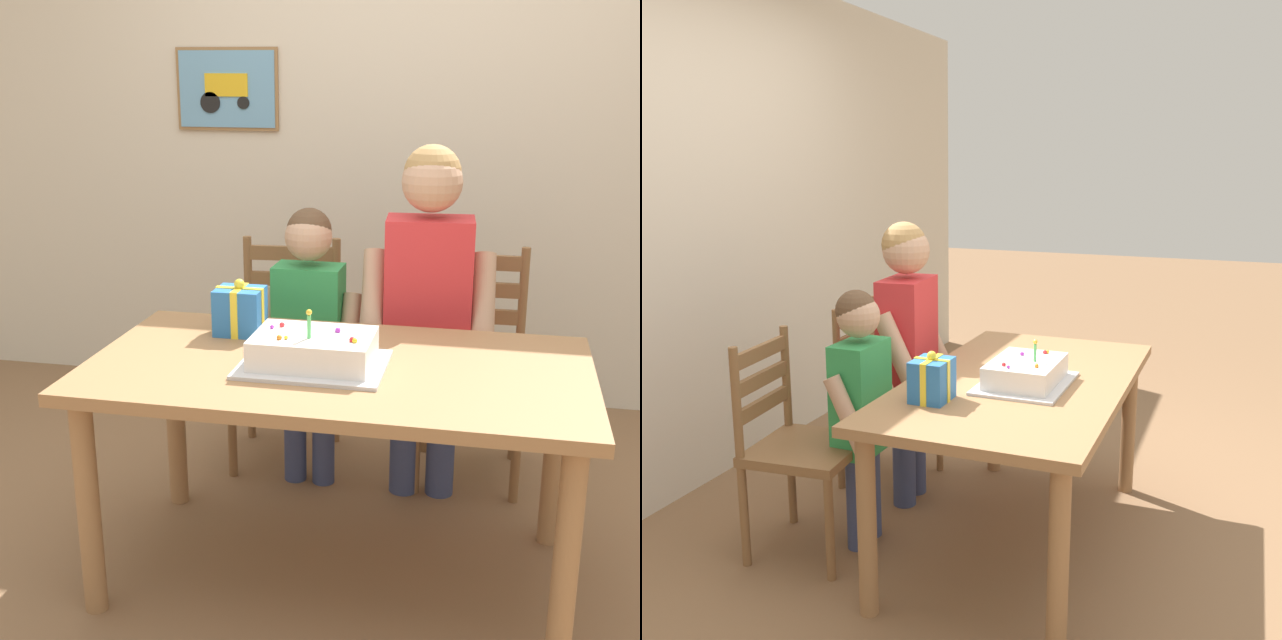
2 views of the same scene
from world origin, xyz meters
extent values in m
plane|color=#846042|center=(0.00, 0.00, 0.00)|extent=(20.00, 20.00, 0.00)
cube|color=beige|center=(0.00, 1.71, 1.30)|extent=(6.40, 0.08, 2.60)
cube|color=olive|center=(-0.88, 1.66, 1.50)|extent=(0.51, 0.02, 0.39)
cube|color=#669EC6|center=(-0.88, 1.65, 1.50)|extent=(0.48, 0.01, 0.36)
cube|color=gold|center=(-0.88, 1.64, 1.52)|extent=(0.22, 0.01, 0.11)
cylinder|color=black|center=(-0.96, 1.64, 1.44)|extent=(0.10, 0.01, 0.10)
cylinder|color=black|center=(-0.79, 1.64, 1.44)|extent=(0.06, 0.01, 0.06)
cube|color=#9E7047|center=(0.00, 0.00, 0.72)|extent=(1.54, 0.86, 0.04)
cylinder|color=#9E7047|center=(-0.69, -0.35, 0.35)|extent=(0.07, 0.07, 0.70)
cylinder|color=#9E7047|center=(0.69, -0.35, 0.35)|extent=(0.07, 0.07, 0.70)
cylinder|color=#9E7047|center=(-0.69, 0.35, 0.35)|extent=(0.07, 0.07, 0.70)
cylinder|color=#9E7047|center=(0.69, 0.35, 0.35)|extent=(0.07, 0.07, 0.70)
cube|color=silver|center=(-0.07, -0.04, 0.74)|extent=(0.44, 0.34, 0.01)
cube|color=white|center=(-0.07, -0.04, 0.79)|extent=(0.36, 0.26, 0.09)
cylinder|color=#56C666|center=(-0.07, -0.08, 0.87)|extent=(0.01, 0.01, 0.07)
sphere|color=yellow|center=(-0.07, -0.08, 0.92)|extent=(0.02, 0.02, 0.02)
sphere|color=purple|center=(-0.20, -0.01, 0.85)|extent=(0.01, 0.01, 0.01)
sphere|color=red|center=(0.06, -0.09, 0.85)|extent=(0.02, 0.02, 0.02)
sphere|color=red|center=(-0.18, 0.01, 0.85)|extent=(0.02, 0.02, 0.02)
sphere|color=orange|center=(-0.16, -0.11, 0.85)|extent=(0.02, 0.02, 0.02)
sphere|color=yellow|center=(0.07, -0.09, 0.85)|extent=(0.02, 0.02, 0.02)
sphere|color=purple|center=(0.00, -0.01, 0.85)|extent=(0.02, 0.02, 0.02)
sphere|color=yellow|center=(-0.14, -0.11, 0.85)|extent=(0.01, 0.01, 0.01)
cube|color=#286BB7|center=(-0.38, 0.23, 0.82)|extent=(0.16, 0.13, 0.16)
cube|color=yellow|center=(-0.38, 0.23, 0.82)|extent=(0.16, 0.02, 0.16)
cube|color=yellow|center=(-0.38, 0.23, 0.82)|extent=(0.02, 0.14, 0.16)
sphere|color=yellow|center=(-0.38, 0.23, 0.91)|extent=(0.04, 0.04, 0.04)
cube|color=brown|center=(-0.38, 0.80, 0.45)|extent=(0.46, 0.46, 0.04)
cylinder|color=brown|center=(-0.17, 0.63, 0.21)|extent=(0.04, 0.04, 0.43)
cylinder|color=brown|center=(-0.55, 0.60, 0.21)|extent=(0.04, 0.04, 0.43)
cylinder|color=brown|center=(-0.21, 1.01, 0.21)|extent=(0.04, 0.04, 0.43)
cylinder|color=brown|center=(-0.59, 0.97, 0.21)|extent=(0.04, 0.04, 0.43)
cylinder|color=brown|center=(-0.21, 1.01, 0.70)|extent=(0.04, 0.04, 0.45)
cylinder|color=brown|center=(-0.59, 0.97, 0.70)|extent=(0.04, 0.04, 0.45)
cube|color=brown|center=(-0.40, 0.99, 0.63)|extent=(0.36, 0.06, 0.06)
cube|color=brown|center=(-0.40, 0.99, 0.74)|extent=(0.36, 0.06, 0.06)
cube|color=brown|center=(-0.40, 0.99, 0.85)|extent=(0.36, 0.06, 0.06)
cube|color=brown|center=(0.38, 0.80, 0.45)|extent=(0.43, 0.43, 0.04)
cylinder|color=brown|center=(0.57, 0.61, 0.21)|extent=(0.04, 0.04, 0.43)
cylinder|color=brown|center=(0.19, 0.61, 0.21)|extent=(0.04, 0.04, 0.43)
cylinder|color=brown|center=(0.57, 0.99, 0.21)|extent=(0.04, 0.04, 0.43)
cylinder|color=brown|center=(0.19, 0.99, 0.21)|extent=(0.04, 0.04, 0.43)
cylinder|color=brown|center=(0.57, 0.99, 0.70)|extent=(0.04, 0.04, 0.45)
cylinder|color=brown|center=(0.19, 0.99, 0.70)|extent=(0.04, 0.04, 0.45)
cube|color=brown|center=(0.38, 0.99, 0.63)|extent=(0.36, 0.03, 0.06)
cube|color=brown|center=(0.38, 0.99, 0.74)|extent=(0.36, 0.03, 0.06)
cube|color=brown|center=(0.38, 0.99, 0.85)|extent=(0.36, 0.03, 0.06)
cylinder|color=#38426B|center=(0.29, 0.62, 0.25)|extent=(0.11, 0.11, 0.51)
cylinder|color=#38426B|center=(0.14, 0.61, 0.25)|extent=(0.11, 0.11, 0.51)
cube|color=red|center=(0.21, 0.62, 0.80)|extent=(0.33, 0.22, 0.58)
cylinder|color=tan|center=(0.42, 0.60, 0.78)|extent=(0.10, 0.25, 0.39)
cylinder|color=tan|center=(0.02, 0.57, 0.78)|extent=(0.10, 0.25, 0.39)
sphere|color=tan|center=(0.21, 0.62, 1.22)|extent=(0.22, 0.22, 0.22)
sphere|color=#A87F4C|center=(0.21, 0.63, 1.25)|extent=(0.21, 0.21, 0.21)
cylinder|color=#38426B|center=(-0.18, 0.62, 0.21)|extent=(0.09, 0.09, 0.42)
cylinder|color=#38426B|center=(-0.29, 0.62, 0.21)|extent=(0.09, 0.09, 0.42)
cube|color=#2D934C|center=(-0.24, 0.62, 0.65)|extent=(0.26, 0.16, 0.48)
cylinder|color=tan|center=(-0.07, 0.59, 0.64)|extent=(0.07, 0.20, 0.32)
cylinder|color=tan|center=(-0.40, 0.59, 0.64)|extent=(0.07, 0.20, 0.32)
sphere|color=tan|center=(-0.24, 0.62, 1.00)|extent=(0.18, 0.18, 0.18)
sphere|color=brown|center=(-0.24, 0.63, 1.02)|extent=(0.17, 0.17, 0.17)
camera|label=1|loc=(0.47, -2.42, 1.62)|focal=47.82mm
camera|label=2|loc=(-2.78, -0.85, 1.62)|focal=41.08mm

